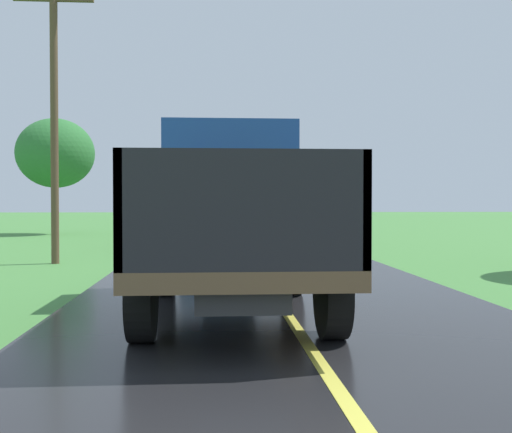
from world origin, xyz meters
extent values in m
cube|color=#2D2D30|center=(-0.73, 10.00, 0.68)|extent=(0.90, 5.51, 0.24)
cube|color=brown|center=(-0.73, 10.00, 0.88)|extent=(2.30, 5.80, 0.20)
cube|color=#1E479E|center=(-0.73, 11.95, 1.93)|extent=(2.10, 1.90, 1.90)
cube|color=black|center=(-0.73, 12.90, 2.26)|extent=(1.78, 0.02, 0.76)
cube|color=#232328|center=(-1.84, 9.02, 1.53)|extent=(0.08, 3.85, 1.10)
cube|color=#232328|center=(0.38, 9.02, 1.53)|extent=(0.08, 3.85, 1.10)
cube|color=#232328|center=(-0.73, 7.14, 1.53)|extent=(2.30, 0.08, 1.10)
cube|color=#232328|center=(-0.73, 10.91, 1.53)|extent=(2.30, 0.08, 1.10)
cylinder|color=black|center=(-1.78, 11.80, 0.58)|extent=(0.28, 1.00, 1.00)
cylinder|color=black|center=(0.32, 11.80, 0.58)|extent=(0.28, 1.00, 1.00)
cylinder|color=black|center=(-1.78, 8.40, 0.58)|extent=(0.28, 1.00, 1.00)
cylinder|color=black|center=(0.32, 8.40, 0.58)|extent=(0.28, 1.00, 1.00)
ellipsoid|color=#A6D228|center=(-1.56, 8.46, 1.80)|extent=(0.49, 0.64, 0.37)
ellipsoid|color=#B5D025|center=(-0.27, 9.63, 1.46)|extent=(0.60, 0.55, 0.51)
ellipsoid|color=#B9CB2E|center=(-1.10, 8.08, 1.15)|extent=(0.44, 0.45, 0.46)
ellipsoid|color=#B2CD1D|center=(-0.23, 8.80, 1.44)|extent=(0.42, 0.40, 0.47)
ellipsoid|color=#ABBB24|center=(-0.89, 8.20, 1.17)|extent=(0.50, 0.58, 0.50)
ellipsoid|color=gold|center=(-0.24, 8.24, 1.45)|extent=(0.59, 0.63, 0.52)
ellipsoid|color=#B3CF1B|center=(-1.17, 7.75, 1.45)|extent=(0.42, 0.43, 0.42)
ellipsoid|color=#B3CA22|center=(-1.52, 8.03, 1.15)|extent=(0.53, 0.65, 0.37)
ellipsoid|color=#A6C21C|center=(-1.52, 10.42, 1.17)|extent=(0.46, 0.60, 0.48)
ellipsoid|color=#B1C626|center=(0.12, 10.30, 1.13)|extent=(0.52, 0.53, 0.44)
ellipsoid|color=#B9D320|center=(-0.78, 10.60, 1.49)|extent=(0.55, 0.68, 0.48)
cube|color=#2D2D30|center=(-0.88, 23.49, 0.68)|extent=(0.90, 5.51, 0.24)
cube|color=brown|center=(-0.88, 23.49, 0.88)|extent=(2.30, 5.80, 0.20)
cube|color=red|center=(-0.88, 25.44, 1.93)|extent=(2.10, 1.90, 1.90)
cube|color=black|center=(-0.88, 26.39, 2.26)|extent=(1.78, 0.02, 0.76)
cube|color=#2D517F|center=(-1.99, 22.51, 1.53)|extent=(0.08, 3.85, 1.10)
cube|color=#2D517F|center=(0.23, 22.51, 1.53)|extent=(0.08, 3.85, 1.10)
cube|color=#2D517F|center=(-0.88, 20.63, 1.53)|extent=(2.30, 0.08, 1.10)
cube|color=#2D517F|center=(-0.88, 24.40, 1.53)|extent=(2.30, 0.08, 1.10)
cylinder|color=black|center=(-1.93, 25.29, 0.58)|extent=(0.28, 1.00, 1.00)
cylinder|color=black|center=(0.17, 25.29, 0.58)|extent=(0.28, 1.00, 1.00)
cylinder|color=black|center=(-1.93, 21.89, 0.58)|extent=(0.28, 1.00, 1.00)
cylinder|color=black|center=(0.17, 21.89, 0.58)|extent=(0.28, 1.00, 1.00)
ellipsoid|color=#B2C720|center=(-1.10, 22.83, 1.14)|extent=(0.58, 0.72, 0.37)
ellipsoid|color=#B4C61B|center=(-1.12, 22.96, 1.47)|extent=(0.56, 0.65, 0.41)
ellipsoid|color=#ACCF30|center=(-0.09, 22.28, 1.83)|extent=(0.49, 0.57, 0.38)
ellipsoid|color=#BDD030|center=(-0.67, 23.72, 1.17)|extent=(0.45, 0.56, 0.48)
ellipsoid|color=#B2D41B|center=(-1.75, 24.14, 1.15)|extent=(0.54, 0.58, 0.45)
ellipsoid|color=#B7C520|center=(-0.81, 23.92, 1.47)|extent=(0.54, 0.57, 0.45)
ellipsoid|color=gold|center=(-0.28, 21.22, 1.15)|extent=(0.60, 0.66, 0.38)
ellipsoid|color=#A6CB21|center=(-1.53, 23.12, 1.51)|extent=(0.45, 0.53, 0.40)
ellipsoid|color=gold|center=(-1.73, 23.74, 1.45)|extent=(0.50, 0.61, 0.38)
ellipsoid|color=#BEC91D|center=(-1.28, 21.06, 1.50)|extent=(0.58, 0.63, 0.40)
cylinder|color=brown|center=(-5.10, 17.98, 3.63)|extent=(0.20, 0.20, 7.26)
cylinder|color=#4C3823|center=(-8.79, 32.88, 1.26)|extent=(0.28, 0.28, 2.51)
ellipsoid|color=#2D7033|center=(-8.79, 32.88, 4.04)|extent=(3.82, 3.82, 3.44)
camera|label=1|loc=(-1.02, 1.66, 1.60)|focal=43.12mm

